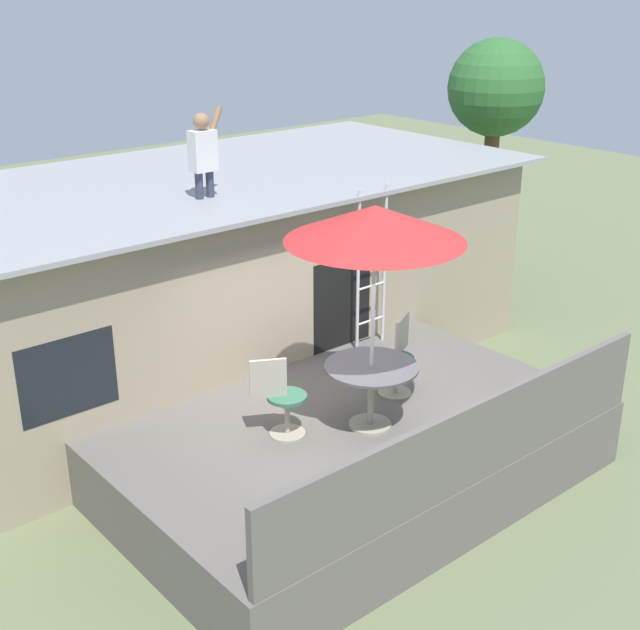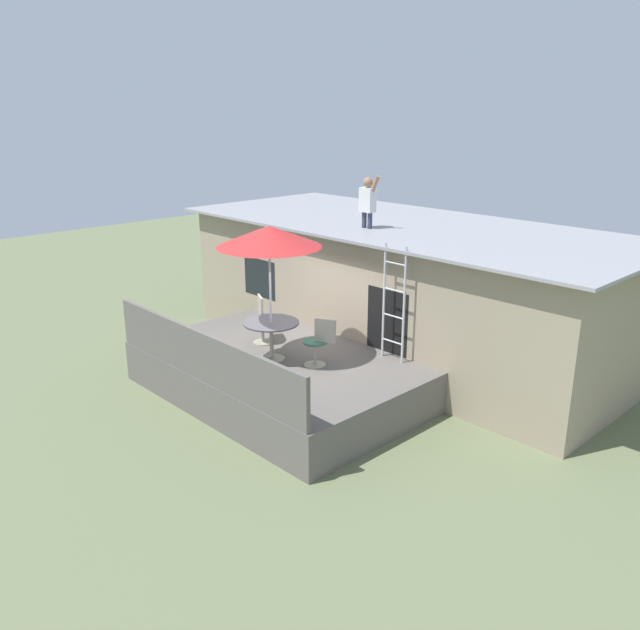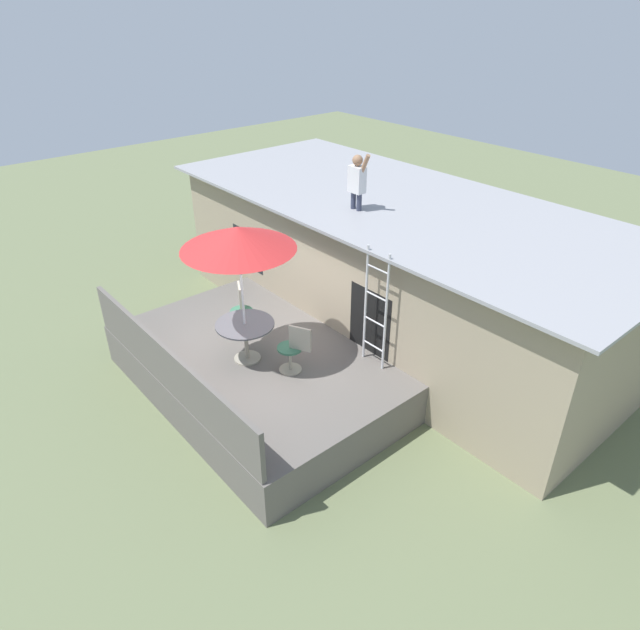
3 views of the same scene
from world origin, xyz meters
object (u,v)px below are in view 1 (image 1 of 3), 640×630
at_px(patio_table, 371,379).
at_px(patio_chair_left, 280,398).
at_px(patio_umbrella, 375,224).
at_px(backyard_tree, 496,92).
at_px(step_ladder, 371,268).
at_px(patio_chair_right, 398,357).
at_px(person_figure, 203,149).

xyz_separation_m(patio_table, patio_chair_left, (-0.89, 0.49, -0.13)).
distance_m(patio_umbrella, backyard_tree, 8.47).
height_order(patio_umbrella, patio_chair_left, patio_umbrella).
bearing_deg(patio_table, patio_umbrella, 122.01).
bearing_deg(backyard_tree, patio_umbrella, -149.22).
height_order(step_ladder, patio_chair_right, step_ladder).
xyz_separation_m(patio_table, backyard_tree, (7.27, 4.33, 2.07)).
xyz_separation_m(person_figure, patio_chair_right, (1.05, -2.42, -2.26)).
bearing_deg(patio_umbrella, patio_table, -57.99).
xyz_separation_m(person_figure, patio_chair_left, (-0.68, -2.35, -2.26)).
relative_size(patio_chair_right, backyard_tree, 0.21).
bearing_deg(patio_chair_right, patio_umbrella, -0.00).
relative_size(patio_table, backyard_tree, 0.23).
bearing_deg(patio_umbrella, patio_chair_right, 26.36).
relative_size(patio_umbrella, step_ladder, 1.15).
bearing_deg(patio_table, patio_chair_right, 26.36).
xyz_separation_m(step_ladder, backyard_tree, (5.72, 2.68, 1.55)).
distance_m(patio_umbrella, person_figure, 2.87).
xyz_separation_m(patio_chair_left, patio_chair_right, (1.73, -0.07, 0.00)).
distance_m(patio_table, backyard_tree, 8.71).
height_order(patio_umbrella, step_ladder, patio_umbrella).
bearing_deg(patio_chair_left, patio_umbrella, 0.00).
bearing_deg(patio_umbrella, backyard_tree, 30.78).
xyz_separation_m(step_ladder, patio_chair_left, (-2.44, -1.16, -0.64)).
distance_m(step_ladder, patio_chair_right, 1.56).
height_order(patio_chair_left, backyard_tree, backyard_tree).
height_order(person_figure, patio_chair_right, person_figure).
bearing_deg(backyard_tree, step_ladder, -154.87).
bearing_deg(patio_umbrella, step_ladder, 46.71).
bearing_deg(patio_table, step_ladder, 46.71).
bearing_deg(step_ladder, patio_umbrella, -133.29).
distance_m(patio_umbrella, patio_chair_left, 2.15).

